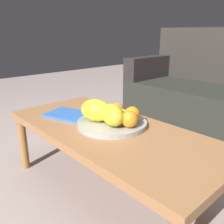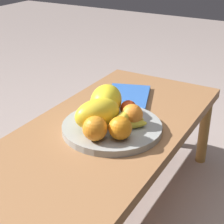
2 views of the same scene
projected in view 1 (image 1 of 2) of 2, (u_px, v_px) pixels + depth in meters
name	position (u px, v px, depth m)	size (l,w,h in m)	color
ground_plane	(110.00, 192.00, 1.37)	(8.00, 8.00, 0.00)	gray
coffee_table	(109.00, 136.00, 1.26)	(1.22, 0.55, 0.39)	#9B6840
fruit_bowl	(112.00, 123.00, 1.28)	(0.37, 0.37, 0.03)	#9C9E9A
melon_large_front	(113.00, 115.00, 1.21)	(0.18, 0.11, 0.11)	yellow
melon_smaller_beside	(96.00, 110.00, 1.26)	(0.17, 0.12, 0.12)	yellow
orange_front	(132.00, 114.00, 1.26)	(0.08, 0.08, 0.08)	orange
orange_left	(130.00, 119.00, 1.18)	(0.08, 0.08, 0.08)	orange
orange_right	(116.00, 110.00, 1.33)	(0.08, 0.08, 0.08)	orange
apple_left	(104.00, 111.00, 1.34)	(0.06, 0.06, 0.06)	#AE3413
banana_bunch	(120.00, 114.00, 1.30)	(0.16, 0.15, 0.06)	yellow
magazine	(69.00, 115.00, 1.43)	(0.25, 0.18, 0.02)	#3264BB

